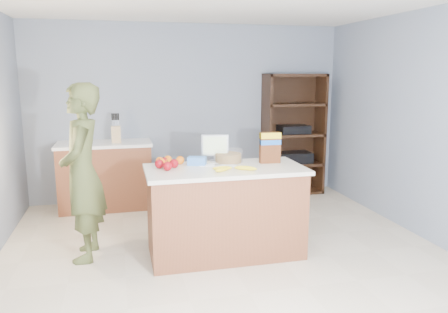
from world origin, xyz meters
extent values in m
cube|color=beige|center=(0.00, 0.00, 0.00)|extent=(4.50, 5.00, 0.02)
cube|color=gray|center=(0.00, 2.50, 1.25)|extent=(4.50, 0.02, 2.50)
cube|color=gray|center=(0.00, -2.50, 1.25)|extent=(4.50, 0.02, 2.50)
cube|color=gray|center=(2.25, 0.00, 1.25)|extent=(0.02, 5.00, 2.50)
cube|color=brown|center=(0.00, 0.30, 0.43)|extent=(1.50, 0.70, 0.86)
cube|color=silver|center=(0.00, 0.30, 0.88)|extent=(1.56, 0.76, 0.04)
cube|color=black|center=(0.00, 0.30, 0.05)|extent=(1.46, 0.66, 0.10)
cube|color=brown|center=(-1.20, 2.20, 0.43)|extent=(1.20, 0.60, 0.86)
cube|color=white|center=(-1.20, 2.20, 0.88)|extent=(1.24, 0.62, 0.04)
cube|color=black|center=(1.55, 2.48, 0.90)|extent=(0.90, 0.04, 1.80)
cube|color=black|center=(1.12, 2.30, 0.90)|extent=(0.04, 0.40, 1.80)
cube|color=black|center=(1.98, 2.30, 0.90)|extent=(0.04, 0.40, 1.80)
cube|color=black|center=(1.55, 2.30, 0.02)|extent=(0.90, 0.40, 0.04)
cube|color=black|center=(1.55, 2.30, 0.45)|extent=(0.90, 0.40, 0.04)
cube|color=black|center=(1.55, 2.30, 0.90)|extent=(0.90, 0.40, 0.04)
cube|color=black|center=(1.55, 2.30, 1.35)|extent=(0.90, 0.40, 0.04)
cube|color=black|center=(1.55, 2.30, 1.78)|extent=(0.90, 0.40, 0.04)
cube|color=black|center=(1.55, 2.30, 0.55)|extent=(0.55, 0.32, 0.16)
cube|color=black|center=(1.55, 2.30, 0.98)|extent=(0.45, 0.30, 0.12)
imported|color=#464F27|center=(-1.36, 0.55, 0.86)|extent=(0.45, 0.66, 1.73)
cube|color=tan|center=(-1.04, 2.15, 1.01)|extent=(0.12, 0.10, 0.22)
cylinder|color=black|center=(-1.08, 2.15, 1.17)|extent=(0.02, 0.02, 0.09)
cylinder|color=black|center=(-1.06, 2.15, 1.17)|extent=(0.02, 0.02, 0.09)
cylinder|color=black|center=(-1.04, 2.15, 1.17)|extent=(0.02, 0.02, 0.09)
cylinder|color=black|center=(-1.02, 2.15, 1.17)|extent=(0.02, 0.02, 0.09)
cylinder|color=black|center=(-1.00, 2.15, 1.17)|extent=(0.02, 0.02, 0.09)
cube|color=white|center=(-0.13, 0.45, 0.90)|extent=(0.24, 0.15, 0.00)
cube|color=white|center=(0.02, 0.37, 0.90)|extent=(0.24, 0.17, 0.00)
ellipsoid|color=yellow|center=(-0.06, 0.18, 0.92)|extent=(0.19, 0.05, 0.04)
ellipsoid|color=yellow|center=(-0.07, 0.13, 0.92)|extent=(0.18, 0.14, 0.04)
ellipsoid|color=yellow|center=(0.15, 0.14, 0.92)|extent=(0.19, 0.11, 0.04)
ellipsoid|color=yellow|center=(0.18, 0.13, 0.92)|extent=(0.17, 0.15, 0.04)
sphere|color=maroon|center=(-0.58, 0.50, 0.94)|extent=(0.09, 0.09, 0.09)
sphere|color=maroon|center=(-0.49, 0.39, 0.94)|extent=(0.09, 0.09, 0.09)
sphere|color=maroon|center=(-0.57, 0.29, 0.94)|extent=(0.09, 0.09, 0.09)
sphere|color=maroon|center=(-0.63, 0.41, 0.94)|extent=(0.09, 0.09, 0.09)
sphere|color=orange|center=(-0.60, 0.48, 0.94)|extent=(0.08, 0.08, 0.08)
sphere|color=orange|center=(-0.53, 0.61, 0.94)|extent=(0.08, 0.08, 0.08)
sphere|color=orange|center=(-0.53, 0.46, 0.94)|extent=(0.08, 0.08, 0.08)
sphere|color=orange|center=(-0.41, 0.55, 0.94)|extent=(0.08, 0.08, 0.08)
sphere|color=orange|center=(-0.61, 0.55, 0.94)|extent=(0.08, 0.08, 0.08)
cube|color=blue|center=(-0.25, 0.49, 0.94)|extent=(0.21, 0.17, 0.08)
cylinder|color=#267219|center=(0.10, 0.55, 0.95)|extent=(0.27, 0.27, 0.09)
cylinder|color=white|center=(0.10, 0.55, 0.97)|extent=(0.30, 0.30, 0.13)
cylinder|color=silver|center=(-0.03, 0.62, 0.91)|extent=(0.12, 0.12, 0.01)
cylinder|color=silver|center=(-0.03, 0.62, 0.94)|extent=(0.02, 0.02, 0.05)
cube|color=silver|center=(-0.03, 0.62, 1.07)|extent=(0.28, 0.10, 0.22)
cube|color=yellow|center=(-0.04, 0.60, 1.07)|extent=(0.23, 0.06, 0.18)
cube|color=#592B14|center=(0.50, 0.41, 1.06)|extent=(0.21, 0.08, 0.32)
cube|color=yellow|center=(0.50, 0.41, 1.19)|extent=(0.21, 0.09, 0.06)
cube|color=blue|center=(0.50, 0.41, 1.12)|extent=(0.21, 0.09, 0.05)
camera|label=1|loc=(-1.00, -3.77, 1.82)|focal=35.00mm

